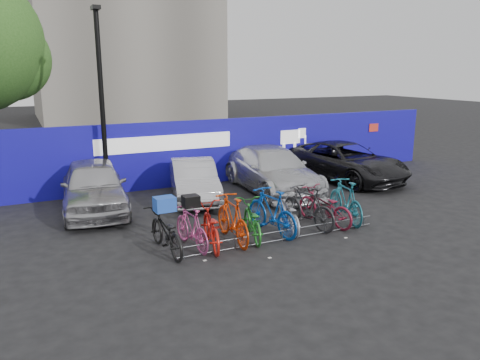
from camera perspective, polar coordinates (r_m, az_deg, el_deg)
ground at (r=12.39m, az=3.72°, el=-6.57°), size 100.00×100.00×0.00m
hoarding at (r=17.39m, az=-5.91°, el=3.32°), size 22.00×0.18×2.40m
lamppost at (r=15.77m, az=-16.51°, el=9.38°), size 0.25×0.50×6.11m
bike_rack at (r=11.85m, az=5.16°, el=-6.72°), size 5.60×0.03×0.30m
car_0 at (r=14.84m, az=-17.41°, el=-0.67°), size 2.31×4.74×1.56m
car_1 at (r=15.49m, az=-5.65°, el=-0.02°), size 2.29×4.17×1.30m
car_2 at (r=16.53m, az=3.92°, el=1.26°), size 2.43×5.35×1.52m
car_3 at (r=18.56m, az=12.57°, el=2.22°), size 3.28×5.60×1.46m
bike_0 at (r=11.13m, az=-9.06°, el=-6.27°), size 0.80×1.99×1.03m
bike_1 at (r=11.33m, az=-5.93°, el=-5.77°), size 0.66×1.77×1.04m
bike_2 at (r=11.39m, az=-3.63°, el=-5.65°), size 1.07×2.06×1.03m
bike_3 at (r=11.64m, az=-0.92°, el=-4.75°), size 0.65×2.02×1.20m
bike_4 at (r=11.91m, az=1.44°, el=-4.92°), size 1.09×1.95×0.97m
bike_5 at (r=12.22m, az=3.89°, el=-3.85°), size 0.87×2.09×1.22m
bike_6 at (r=12.55m, az=5.91°, el=-4.14°), size 1.01×1.85×0.92m
bike_7 at (r=12.80m, az=8.24°, el=-3.27°), size 0.97×2.02×1.17m
bike_8 at (r=13.14m, az=10.24°, el=-3.22°), size 1.07×2.07×1.03m
bike_9 at (r=13.52m, az=12.76°, el=-2.47°), size 0.97×2.09×1.21m
cargo_crate at (r=10.92m, az=-9.19°, el=-2.91°), size 0.48×0.38×0.33m
cargo_topcase at (r=11.14m, az=-6.01°, el=-2.58°), size 0.38×0.34×0.28m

